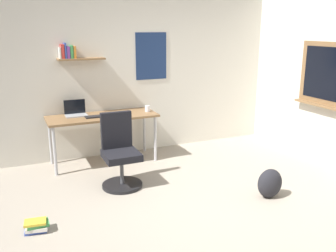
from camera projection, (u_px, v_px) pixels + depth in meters
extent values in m
plane|color=#9E9384|center=(207.00, 214.00, 4.10)|extent=(5.20, 5.20, 0.00)
cube|color=silver|center=(133.00, 72.00, 5.93)|extent=(5.00, 0.10, 2.60)
cube|color=olive|center=(81.00, 59.00, 5.41)|extent=(0.68, 0.20, 0.02)
cube|color=navy|center=(151.00, 56.00, 5.93)|extent=(0.52, 0.01, 0.74)
cube|color=silver|center=(60.00, 53.00, 5.29)|extent=(0.02, 0.14, 0.16)
cube|color=#C63833|center=(62.00, 51.00, 5.30)|extent=(0.04, 0.14, 0.20)
cube|color=#3851B2|center=(65.00, 51.00, 5.31)|extent=(0.02, 0.14, 0.22)
cube|color=#7A3D99|center=(68.00, 52.00, 5.33)|extent=(0.04, 0.14, 0.17)
cube|color=#3D934C|center=(71.00, 52.00, 5.35)|extent=(0.04, 0.14, 0.18)
cube|color=orange|center=(74.00, 52.00, 5.37)|extent=(0.03, 0.14, 0.17)
cube|color=olive|center=(330.00, 74.00, 5.31)|extent=(0.04, 1.10, 0.90)
cube|color=black|center=(329.00, 74.00, 5.31)|extent=(0.01, 0.94, 0.76)
cube|color=olive|center=(324.00, 106.00, 5.41)|extent=(0.12, 1.10, 0.03)
cube|color=olive|center=(102.00, 116.00, 5.50)|extent=(1.61, 0.61, 0.03)
cylinder|color=#B7B7BC|center=(55.00, 151.00, 5.09)|extent=(0.04, 0.04, 0.70)
cylinder|color=#B7B7BC|center=(155.00, 139.00, 5.66)|extent=(0.04, 0.04, 0.70)
cylinder|color=#B7B7BC|center=(50.00, 142.00, 5.52)|extent=(0.04, 0.04, 0.70)
cylinder|color=#B7B7BC|center=(144.00, 131.00, 6.10)|extent=(0.04, 0.04, 0.70)
cylinder|color=black|center=(122.00, 185.00, 4.81)|extent=(0.52, 0.52, 0.04)
cylinder|color=#4C4C51|center=(122.00, 171.00, 4.76)|extent=(0.05, 0.05, 0.34)
cube|color=black|center=(121.00, 155.00, 4.70)|extent=(0.44, 0.44, 0.09)
cube|color=black|center=(116.00, 130.00, 4.81)|extent=(0.40, 0.07, 0.48)
cube|color=#ADAFB5|center=(76.00, 115.00, 5.45)|extent=(0.31, 0.21, 0.02)
cube|color=black|center=(75.00, 107.00, 5.50)|extent=(0.31, 0.01, 0.21)
cube|color=black|center=(98.00, 116.00, 5.39)|extent=(0.37, 0.13, 0.02)
ellipsoid|color=#262628|center=(117.00, 114.00, 5.50)|extent=(0.10, 0.06, 0.03)
cylinder|color=silver|center=(147.00, 109.00, 5.73)|extent=(0.08, 0.08, 0.09)
ellipsoid|color=#232328|center=(270.00, 183.00, 4.47)|extent=(0.32, 0.22, 0.36)
cube|color=#3851B2|center=(36.00, 230.00, 3.76)|extent=(0.23, 0.17, 0.03)
cube|color=silver|center=(37.00, 227.00, 3.74)|extent=(0.23, 0.19, 0.04)
cube|color=#3D934C|center=(38.00, 224.00, 3.74)|extent=(0.21, 0.15, 0.03)
cube|color=gold|center=(35.00, 222.00, 3.71)|extent=(0.23, 0.18, 0.02)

